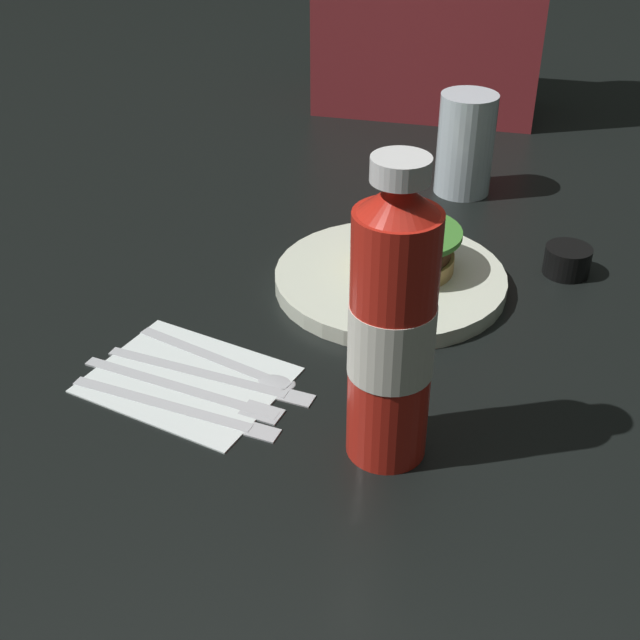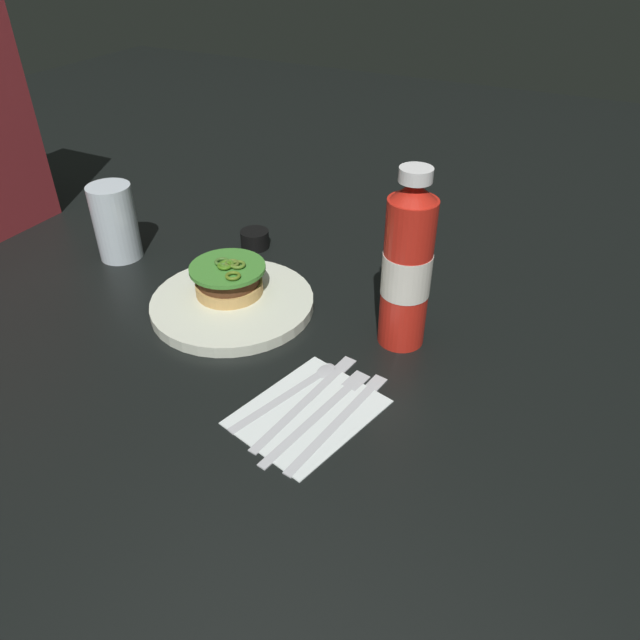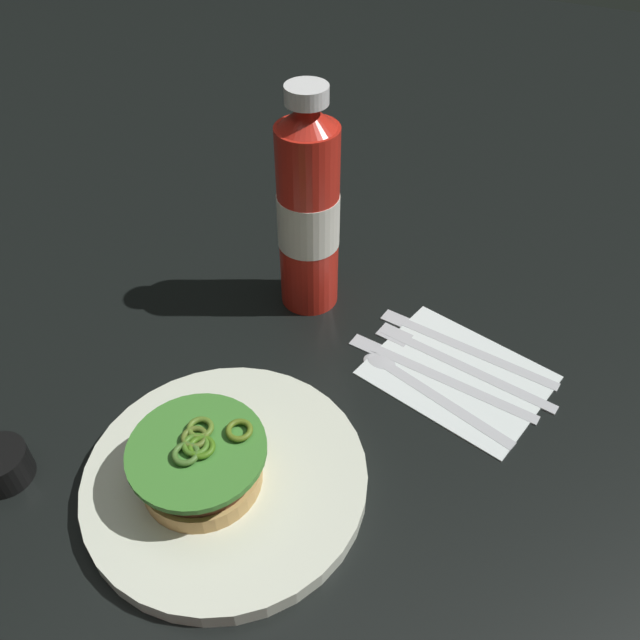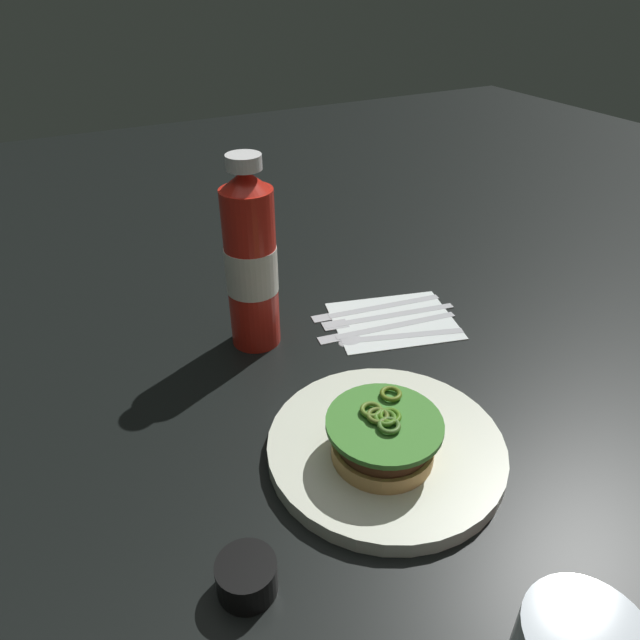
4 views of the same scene
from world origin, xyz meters
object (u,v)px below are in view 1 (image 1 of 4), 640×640
(ketchup_bottle, at_px, (392,329))
(water_glass, at_px, (465,144))
(condiment_cup, at_px, (567,261))
(napkin, at_px, (187,379))
(butter_knife, at_px, (221,375))
(burger_sandwich, at_px, (406,250))
(fork_utensil, at_px, (197,390))
(steak_knife, at_px, (186,408))
(dinner_plate, at_px, (390,279))
(spoon_utensil, at_px, (236,363))

(ketchup_bottle, relative_size, water_glass, 1.95)
(condiment_cup, relative_size, napkin, 0.30)
(ketchup_bottle, xyz_separation_m, butter_knife, (-0.16, 0.06, -0.11))
(burger_sandwich, bearing_deg, napkin, -126.72)
(water_glass, relative_size, fork_utensil, 0.65)
(water_glass, distance_m, steak_knife, 0.56)
(ketchup_bottle, relative_size, condiment_cup, 4.99)
(fork_utensil, bearing_deg, condiment_cup, 43.49)
(water_glass, bearing_deg, condiment_cup, -54.73)
(napkin, bearing_deg, ketchup_bottle, -13.77)
(napkin, distance_m, fork_utensil, 0.02)
(dinner_plate, bearing_deg, steak_knife, -118.09)
(fork_utensil, height_order, butter_knife, same)
(condiment_cup, distance_m, napkin, 0.44)
(steak_knife, bearing_deg, condiment_cup, 45.83)
(burger_sandwich, relative_size, water_glass, 0.89)
(spoon_utensil, bearing_deg, butter_knife, -109.92)
(butter_knife, bearing_deg, ketchup_bottle, -19.09)
(ketchup_bottle, bearing_deg, condiment_cup, 66.82)
(burger_sandwich, height_order, fork_utensil, burger_sandwich)
(napkin, height_order, steak_knife, steak_knife)
(burger_sandwich, xyz_separation_m, napkin, (-0.16, -0.22, -0.04))
(ketchup_bottle, relative_size, fork_utensil, 1.26)
(fork_utensil, bearing_deg, butter_knife, 61.76)
(burger_sandwich, xyz_separation_m, ketchup_bottle, (0.03, -0.27, 0.08))
(dinner_plate, height_order, ketchup_bottle, ketchup_bottle)
(burger_sandwich, distance_m, condiment_cup, 0.18)
(ketchup_bottle, distance_m, butter_knife, 0.21)
(dinner_plate, height_order, butter_knife, dinner_plate)
(ketchup_bottle, height_order, condiment_cup, ketchup_bottle)
(condiment_cup, xyz_separation_m, steak_knife, (-0.32, -0.33, -0.01))
(water_glass, xyz_separation_m, butter_knife, (-0.17, -0.47, -0.06))
(dinner_plate, distance_m, ketchup_bottle, 0.28)
(napkin, bearing_deg, spoon_utensil, 38.94)
(condiment_cup, bearing_deg, butter_knife, -137.78)
(dinner_plate, bearing_deg, butter_knife, -120.98)
(condiment_cup, bearing_deg, water_glass, 125.27)
(dinner_plate, relative_size, napkin, 1.45)
(steak_knife, bearing_deg, butter_knife, 74.72)
(napkin, distance_m, steak_knife, 0.05)
(burger_sandwich, bearing_deg, water_glass, 82.24)
(ketchup_bottle, distance_m, fork_utensil, 0.21)
(napkin, relative_size, steak_knife, 0.85)
(dinner_plate, distance_m, napkin, 0.26)
(napkin, bearing_deg, butter_knife, 17.37)
(dinner_plate, relative_size, burger_sandwich, 2.15)
(dinner_plate, height_order, steak_knife, dinner_plate)
(condiment_cup, distance_m, fork_utensil, 0.44)
(burger_sandwich, xyz_separation_m, butter_knife, (-0.14, -0.21, -0.04))
(burger_sandwich, relative_size, condiment_cup, 2.27)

